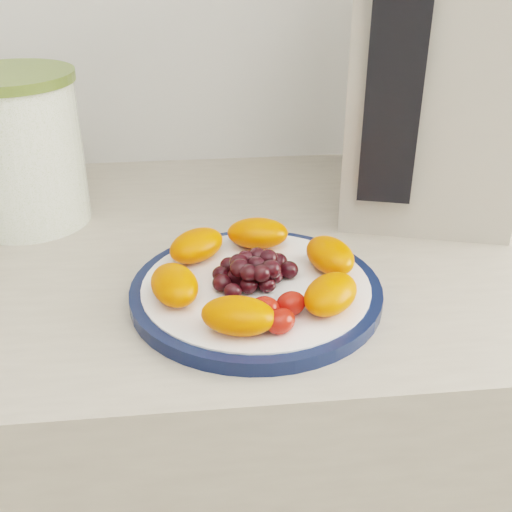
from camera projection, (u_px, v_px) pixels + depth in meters
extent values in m
cube|color=#B2A692|center=(299.00, 492.00, 1.01)|extent=(3.50, 0.60, 0.90)
cube|color=brown|center=(298.00, 505.00, 1.03)|extent=(3.48, 0.58, 0.84)
cylinder|color=#0F1A3A|center=(256.00, 292.00, 0.67)|extent=(0.26, 0.26, 0.01)
cylinder|color=white|center=(256.00, 291.00, 0.67)|extent=(0.24, 0.24, 0.02)
cylinder|color=#547211|center=(22.00, 154.00, 0.80)|extent=(0.18, 0.18, 0.18)
cylinder|color=#5B6D2E|center=(8.00, 77.00, 0.76)|extent=(0.18, 0.18, 0.01)
cube|color=#ACA394|center=(434.00, 65.00, 0.83)|extent=(0.28, 0.34, 0.36)
cube|color=black|center=(394.00, 86.00, 0.71)|extent=(0.07, 0.04, 0.27)
ellipsoid|color=#F74700|center=(330.00, 255.00, 0.69)|extent=(0.06, 0.08, 0.03)
ellipsoid|color=#F74700|center=(258.00, 233.00, 0.73)|extent=(0.07, 0.05, 0.03)
ellipsoid|color=#F74700|center=(197.00, 245.00, 0.71)|extent=(0.08, 0.08, 0.03)
ellipsoid|color=#F74700|center=(174.00, 285.00, 0.63)|extent=(0.06, 0.08, 0.03)
ellipsoid|color=#F74700|center=(238.00, 316.00, 0.58)|extent=(0.08, 0.06, 0.03)
ellipsoid|color=#F74700|center=(331.00, 294.00, 0.62)|extent=(0.08, 0.08, 0.03)
ellipsoid|color=black|center=(256.00, 276.00, 0.66)|extent=(0.02, 0.02, 0.02)
ellipsoid|color=black|center=(274.00, 276.00, 0.66)|extent=(0.02, 0.02, 0.02)
ellipsoid|color=black|center=(263.00, 269.00, 0.68)|extent=(0.02, 0.02, 0.02)
ellipsoid|color=black|center=(245.00, 269.00, 0.67)|extent=(0.02, 0.02, 0.02)
ellipsoid|color=black|center=(238.00, 277.00, 0.66)|extent=(0.02, 0.02, 0.02)
ellipsoid|color=black|center=(248.00, 285.00, 0.65)|extent=(0.02, 0.02, 0.02)
ellipsoid|color=black|center=(267.00, 285.00, 0.65)|extent=(0.02, 0.02, 0.02)
ellipsoid|color=black|center=(289.00, 270.00, 0.67)|extent=(0.02, 0.02, 0.02)
ellipsoid|color=black|center=(278.00, 262.00, 0.69)|extent=(0.02, 0.02, 0.02)
ellipsoid|color=black|center=(261.00, 259.00, 0.69)|extent=(0.02, 0.02, 0.02)
ellipsoid|color=black|center=(244.00, 261.00, 0.69)|extent=(0.02, 0.02, 0.02)
ellipsoid|color=black|center=(229.00, 266.00, 0.68)|extent=(0.02, 0.02, 0.02)
ellipsoid|color=black|center=(221.00, 274.00, 0.67)|extent=(0.02, 0.02, 0.02)
ellipsoid|color=black|center=(222.00, 283.00, 0.65)|extent=(0.02, 0.02, 0.02)
ellipsoid|color=black|center=(233.00, 291.00, 0.64)|extent=(0.02, 0.02, 0.02)
ellipsoid|color=black|center=(256.00, 265.00, 0.65)|extent=(0.02, 0.02, 0.02)
ellipsoid|color=black|center=(268.00, 258.00, 0.67)|extent=(0.02, 0.02, 0.02)
ellipsoid|color=black|center=(257.00, 256.00, 0.67)|extent=(0.02, 0.02, 0.02)
ellipsoid|color=black|center=(246.00, 258.00, 0.67)|extent=(0.02, 0.02, 0.02)
ellipsoid|color=black|center=(239.00, 263.00, 0.66)|extent=(0.02, 0.02, 0.02)
ellipsoid|color=black|center=(240.00, 268.00, 0.65)|extent=(0.02, 0.02, 0.02)
ellipsoid|color=black|center=(249.00, 273.00, 0.64)|extent=(0.02, 0.02, 0.02)
ellipsoid|color=black|center=(261.00, 273.00, 0.64)|extent=(0.02, 0.02, 0.02)
ellipsoid|color=black|center=(271.00, 269.00, 0.65)|extent=(0.02, 0.02, 0.02)
ellipsoid|color=red|center=(264.00, 309.00, 0.60)|extent=(0.03, 0.03, 0.02)
ellipsoid|color=red|center=(291.00, 304.00, 0.61)|extent=(0.04, 0.04, 0.02)
ellipsoid|color=red|center=(280.00, 321.00, 0.58)|extent=(0.04, 0.04, 0.02)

